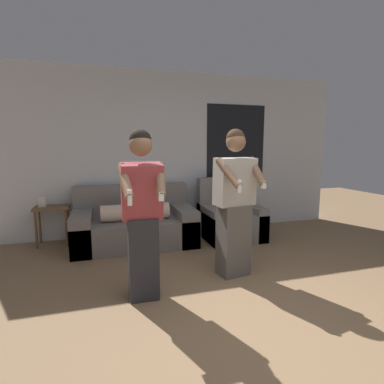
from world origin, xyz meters
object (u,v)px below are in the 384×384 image
couch (135,224)px  side_table (52,213)px  person_left (142,215)px  person_right (235,204)px  armchair (230,218)px

couch → side_table: size_ratio=2.41×
person_left → person_right: bearing=13.4°
side_table → person_right: 2.81m
side_table → person_left: (1.10, -2.01, 0.35)m
side_table → person_right: size_ratio=0.44×
person_left → person_right: person_right is taller
couch → person_left: size_ratio=1.09×
side_table → person_right: (2.17, -1.76, 0.36)m
side_table → person_left: 2.32m
armchair → person_right: bearing=-111.9°
armchair → person_left: bearing=-134.9°
person_right → person_left: bearing=-166.6°
person_left → side_table: bearing=118.8°
person_left → armchair: bearing=45.1°
person_left → couch: bearing=87.2°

